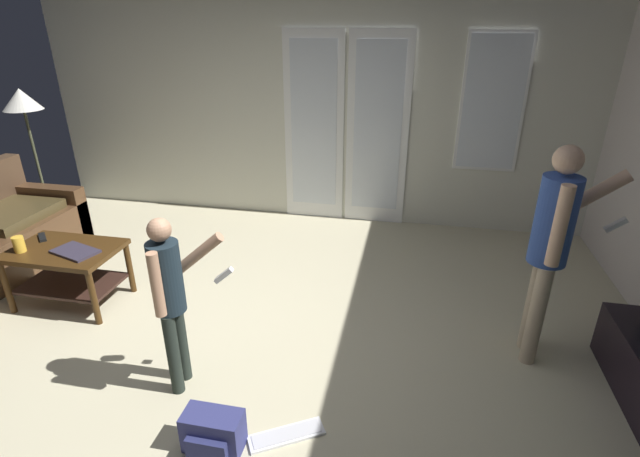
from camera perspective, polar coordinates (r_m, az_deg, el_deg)
The scene contains 11 objects.
ground_plane at distance 3.55m, azimuth -11.30°, elevation -15.02°, with size 6.27×5.50×0.02m, color beige.
wall_back_with_doors at distance 5.40m, azimuth -0.56°, elevation 15.26°, with size 6.27×0.09×2.81m.
coffee_table at distance 4.39m, azimuth -28.37°, elevation -3.77°, with size 0.85×0.56×0.50m.
person_adult at distance 3.36m, azimuth 26.43°, elevation -1.12°, with size 0.59×0.41×1.52m.
person_child at distance 2.97m, azimuth -17.73°, elevation -7.29°, with size 0.45×0.35×1.18m.
floor_lamp at distance 6.04m, azimuth -32.39°, elevation 12.40°, with size 0.39×0.39×1.53m.
backpack at distance 2.89m, azimuth -12.88°, elevation -22.97°, with size 0.33×0.21×0.23m.
loose_keyboard at distance 2.96m, azimuth -4.10°, elevation -23.74°, with size 0.44×0.34×0.02m.
laptop_closed at distance 4.21m, azimuth -27.61°, elevation -2.49°, with size 0.36×0.22×0.02m, color #342F3F.
cup_near_edge at distance 4.43m, azimuth -32.75°, elevation -1.62°, with size 0.09×0.09×0.13m, color gold.
tv_remote_black at distance 4.61m, azimuth -30.67°, elevation -0.91°, with size 0.17×0.05×0.02m, color black.
Camera 1 is at (1.20, -2.50, 2.21)m, focal length 26.33 mm.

